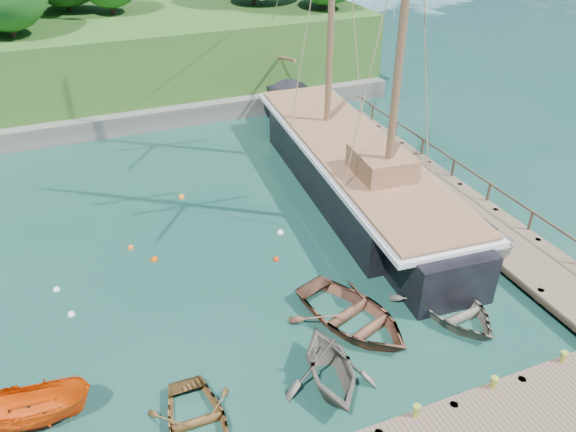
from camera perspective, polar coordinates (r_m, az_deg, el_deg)
name	(u,v)px	position (r m, az deg, el deg)	size (l,w,h in m)	color
ground	(294,340)	(21.82, 0.61, -12.47)	(160.00, 160.00, 0.00)	#143C36
dock_east	(440,191)	(31.43, 15.14, 2.48)	(3.20, 24.00, 1.10)	brown
bollard_2	(413,428)	(19.60, 12.62, -20.27)	(0.26, 0.26, 0.45)	olive
bollard_3	(489,399)	(21.03, 19.76, -17.13)	(0.26, 0.26, 0.45)	olive
bollard_4	(557,374)	(22.76, 25.70, -14.22)	(0.26, 0.26, 0.45)	olive
rowboat_0	(198,432)	(19.30, -9.09, -20.87)	(2.79, 3.91, 0.81)	brown
rowboat_1	(329,384)	(20.40, 4.20, -16.62)	(3.28, 3.80, 2.00)	#676155
rowboat_2	(352,324)	(22.60, 6.53, -10.84)	(3.70, 5.18, 1.07)	brown
rowboat_3	(447,310)	(23.94, 15.82, -9.20)	(3.47, 4.87, 1.01)	#625C52
motorboat_orange	(35,422)	(20.98, -24.31, -18.56)	(1.48, 3.92, 1.51)	#E34A07
cabin_boat_white	(470,250)	(27.79, 18.04, -3.26)	(1.61, 4.29, 1.66)	silver
schooner	(352,172)	(30.98, 6.55, 4.44)	(6.57, 27.60, 20.23)	black
mooring_buoy_0	(71,315)	(24.45, -21.14, -9.35)	(0.31, 0.31, 0.31)	silver
mooring_buoy_1	(154,260)	(26.48, -13.41, -4.36)	(0.34, 0.34, 0.34)	#DB4604
mooring_buoy_2	(276,260)	(25.76, -1.21, -4.49)	(0.28, 0.28, 0.28)	red
mooring_buoy_3	(280,233)	(27.58, -0.79, -1.76)	(0.34, 0.34, 0.34)	white
mooring_buoy_4	(131,248)	(27.54, -15.68, -3.17)	(0.31, 0.31, 0.31)	#DC5D20
mooring_buoy_5	(182,198)	(31.12, -10.77, 1.84)	(0.36, 0.36, 0.36)	orange
mooring_buoy_6	(57,290)	(25.97, -22.45, -6.98)	(0.30, 0.30, 0.30)	white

